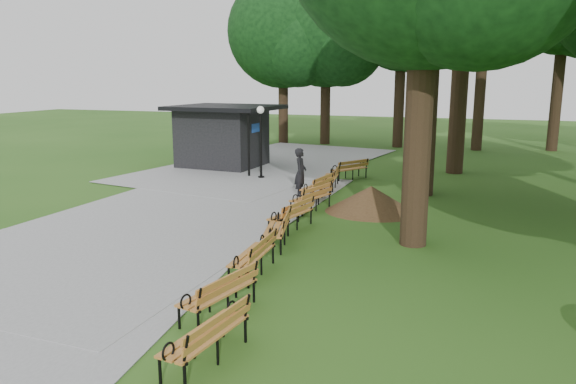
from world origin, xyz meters
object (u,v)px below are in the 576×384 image
(bench_0, at_px, (205,335))
(bench_4, at_px, (291,214))
(bench_8, at_px, (349,169))
(kiosk, at_px, (222,136))
(bench_7, at_px, (330,178))
(lamp_post, at_px, (261,127))
(bench_1, at_px, (218,293))
(dirt_mound, at_px, (371,199))
(bench_3, at_px, (276,229))
(bench_5, at_px, (311,197))
(bench_6, at_px, (317,187))
(bench_2, at_px, (252,255))
(person, at_px, (301,173))

(bench_0, xyz_separation_m, bench_4, (-1.22, 7.61, 0.00))
(bench_8, bearing_deg, kiosk, -69.01)
(kiosk, relative_size, bench_7, 2.52)
(lamp_post, height_order, bench_1, lamp_post)
(dirt_mound, xyz_separation_m, bench_3, (-1.69, -4.33, -0.00))
(bench_5, xyz_separation_m, bench_6, (-0.33, 1.83, 0.00))
(bench_2, height_order, bench_8, same)
(bench_0, relative_size, bench_3, 1.00)
(kiosk, bearing_deg, person, -39.40)
(bench_0, xyz_separation_m, bench_1, (-0.58, 1.61, 0.00))
(person, bearing_deg, bench_6, -108.57)
(bench_2, bearing_deg, lamp_post, -161.36)
(dirt_mound, bearing_deg, bench_7, 124.38)
(bench_3, bearing_deg, bench_2, -6.45)
(lamp_post, bearing_deg, person, -46.97)
(lamp_post, relative_size, dirt_mound, 1.24)
(person, distance_m, kiosk, 7.94)
(lamp_post, bearing_deg, bench_1, -71.27)
(lamp_post, relative_size, bench_8, 1.65)
(bench_3, relative_size, bench_8, 1.00)
(bench_1, height_order, bench_2, same)
(bench_6, bearing_deg, lamp_post, -123.65)
(bench_4, xyz_separation_m, bench_8, (-0.20, 8.40, 0.00))
(bench_8, bearing_deg, lamp_post, -40.67)
(bench_1, bearing_deg, bench_0, 32.40)
(kiosk, bearing_deg, lamp_post, -35.34)
(bench_1, distance_m, bench_2, 2.22)
(bench_6, bearing_deg, bench_8, -175.27)
(person, height_order, bench_1, person)
(bench_8, bearing_deg, person, 19.80)
(bench_4, height_order, bench_5, same)
(person, xyz_separation_m, bench_0, (2.32, -11.92, -0.46))
(kiosk, distance_m, lamp_post, 3.97)
(bench_3, relative_size, bench_6, 1.00)
(dirt_mound, relative_size, bench_5, 1.33)
(bench_4, xyz_separation_m, bench_6, (-0.45, 4.22, 0.00))
(bench_4, bearing_deg, bench_8, -166.36)
(bench_1, bearing_deg, bench_2, -160.73)
(lamp_post, bearing_deg, kiosk, 141.01)
(bench_0, distance_m, bench_8, 16.07)
(lamp_post, distance_m, bench_6, 4.92)
(lamp_post, xyz_separation_m, bench_0, (5.07, -14.88, -1.81))
(bench_4, bearing_deg, bench_5, -164.86)
(bench_4, bearing_deg, bench_3, 17.33)
(bench_1, relative_size, bench_5, 1.00)
(bench_0, distance_m, bench_1, 1.71)
(bench_7, bearing_deg, bench_6, -7.29)
(person, bearing_deg, bench_2, -179.97)
(kiosk, relative_size, bench_1, 2.52)
(dirt_mound, height_order, bench_7, dirt_mound)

